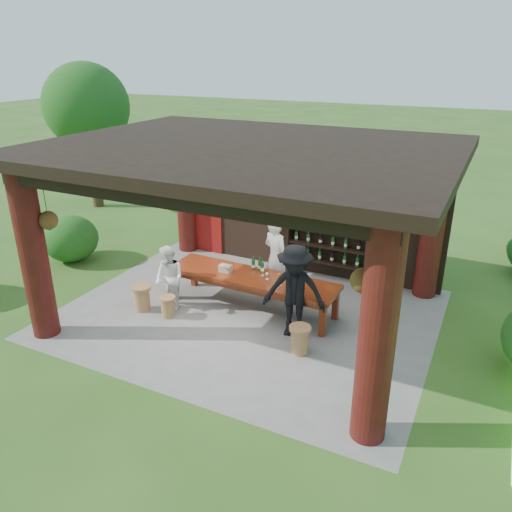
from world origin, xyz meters
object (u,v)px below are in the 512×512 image
at_px(wine_shelf, 333,239).
at_px(stool_near_left, 168,306).
at_px(tasting_table, 252,281).
at_px(stool_far_left, 142,297).
at_px(host, 276,258).
at_px(guest_man, 294,291).
at_px(stool_near_right, 300,339).
at_px(guest_woman, 169,278).
at_px(napkin_basket, 225,268).

height_order(wine_shelf, stool_near_left, wine_shelf).
height_order(tasting_table, stool_far_left, tasting_table).
xyz_separation_m(wine_shelf, stool_far_left, (-3.07, -3.28, -0.71)).
xyz_separation_m(host, guest_man, (0.96, -1.30, -0.01)).
bearing_deg(stool_near_right, stool_far_left, 179.31).
bearing_deg(guest_man, guest_woman, 172.45).
bearing_deg(guest_man, stool_far_left, 177.38).
bearing_deg(guest_woman, stool_far_left, -130.35).
distance_m(tasting_table, stool_far_left, 2.34).
bearing_deg(stool_near_right, wine_shelf, 98.62).
bearing_deg(stool_near_left, host, 48.02).
distance_m(wine_shelf, stool_near_left, 4.14).
relative_size(tasting_table, stool_near_right, 7.01).
distance_m(stool_far_left, host, 2.96).
xyz_separation_m(stool_near_left, guest_woman, (-0.15, 0.32, 0.46)).
xyz_separation_m(stool_near_left, host, (1.61, 1.79, 0.69)).
height_order(stool_near_left, stool_far_left, stool_far_left).
height_order(guest_woman, napkin_basket, guest_woman).
distance_m(stool_near_left, stool_far_left, 0.66).
bearing_deg(guest_man, stool_near_right, -68.48).
xyz_separation_m(stool_near_left, stool_near_right, (2.92, -0.04, 0.04)).
relative_size(stool_near_left, napkin_basket, 1.71).
bearing_deg(stool_near_right, napkin_basket, 153.09).
bearing_deg(stool_far_left, stool_near_right, -0.69).
bearing_deg(host, napkin_basket, 65.49).
height_order(stool_near_left, guest_woman, guest_woman).
height_order(tasting_table, guest_woman, guest_woman).
bearing_deg(stool_far_left, wine_shelf, 46.88).
bearing_deg(wine_shelf, stool_far_left, -133.12).
bearing_deg(tasting_table, stool_far_left, -151.93).
distance_m(tasting_table, stool_near_left, 1.81).
height_order(wine_shelf, stool_near_right, wine_shelf).
height_order(tasting_table, guest_man, guest_man).
distance_m(stool_far_left, napkin_basket, 1.85).
relative_size(wine_shelf, stool_far_left, 4.11).
relative_size(wine_shelf, stool_near_left, 5.04).
distance_m(tasting_table, guest_man, 1.36).
distance_m(wine_shelf, guest_woman, 3.93).
xyz_separation_m(tasting_table, stool_far_left, (-2.04, -1.09, -0.35)).
bearing_deg(tasting_table, host, 71.89).
xyz_separation_m(wine_shelf, stool_near_right, (0.50, -3.32, -0.72)).
xyz_separation_m(stool_far_left, guest_woman, (0.51, 0.31, 0.41)).
xyz_separation_m(tasting_table, napkin_basket, (-0.60, -0.05, 0.18)).
distance_m(stool_near_right, guest_man, 0.90).
distance_m(stool_near_right, host, 2.34).
distance_m(host, guest_man, 1.62).
relative_size(stool_far_left, napkin_basket, 2.10).
height_order(wine_shelf, tasting_table, wine_shelf).
bearing_deg(host, tasting_table, 95.37).
xyz_separation_m(tasting_table, stool_near_left, (-1.38, -1.09, -0.40)).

